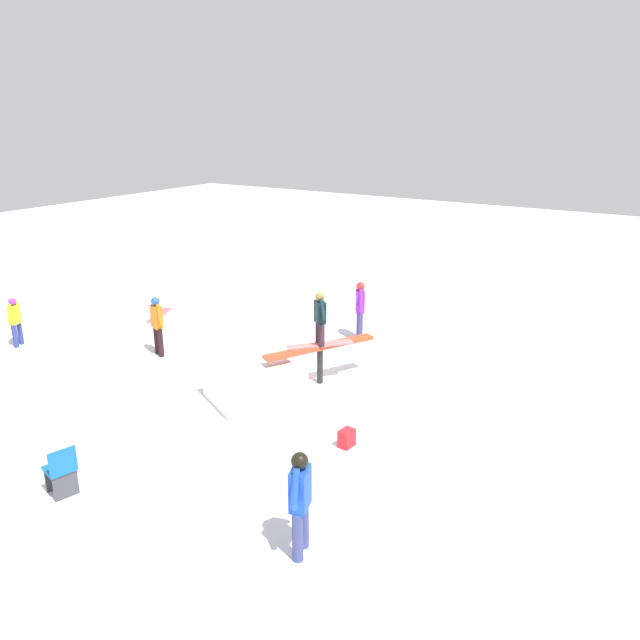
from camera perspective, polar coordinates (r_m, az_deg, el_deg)
The scene contains 12 objects.
ground_plane at distance 14.37m, azimuth 0.00°, elevation -5.75°, with size 60.00×60.00×0.00m, color white.
rail_feature at distance 14.06m, azimuth 0.00°, elevation -2.85°, with size 2.58×1.50×0.92m.
snow_kicker_ramp at distance 13.54m, azimuth -5.99°, elevation -5.87°, with size 1.80×1.50×0.68m, color white.
main_rider_on_rail at distance 13.81m, azimuth 0.00°, elevation -0.02°, with size 1.31×1.21×1.24m.
bystander_purple at distance 16.83m, azimuth 3.67°, elevation 1.17°, with size 0.62×0.45×1.60m.
bystander_orange at distance 16.19m, azimuth -14.67°, elevation -0.25°, with size 0.33×0.60×1.53m.
bystander_blue at distance 8.86m, azimuth -1.83°, elevation -15.98°, with size 0.72×0.33×1.60m.
bystander_yellow at distance 18.18m, azimuth -26.11°, elevation 0.07°, with size 0.56×0.32×1.32m.
loose_snowboard_coral at distance 19.60m, azimuth -14.49°, elevation 0.43°, with size 1.44×0.28×0.02m, color #E15B5B.
loose_snowboard_white at distance 13.10m, azimuth 13.53°, elevation -8.79°, with size 1.37×0.28×0.02m, color white.
folding_chair at distance 11.12m, azimuth -22.59°, elevation -12.70°, with size 0.54×0.54×0.88m.
backpack_on_snow at distance 11.75m, azimuth 2.46°, elevation -10.75°, with size 0.30×0.22×0.34m, color red.
Camera 1 is at (-11.07, -6.98, 5.92)m, focal length 35.00 mm.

